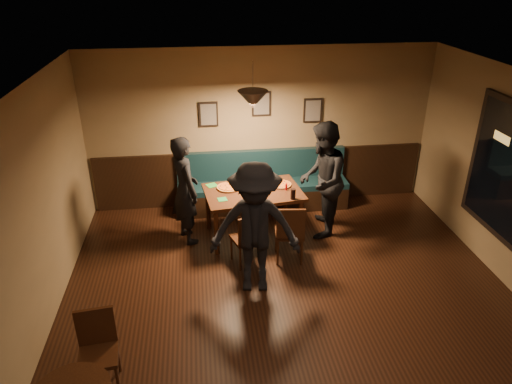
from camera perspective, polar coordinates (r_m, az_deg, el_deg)
floor at (r=5.98m, az=5.33°, el=-16.24°), size 7.00×7.00×0.00m
ceiling at (r=4.60m, az=6.77°, el=10.59°), size 7.00×7.00×0.00m
wall_back at (r=8.30m, az=0.60°, el=7.68°), size 6.00×0.00×6.00m
wall_left at (r=5.38m, az=-27.18°, el=-6.20°), size 0.00×7.00×7.00m
wainscot at (r=8.59m, az=0.60°, el=1.91°), size 5.88×0.06×1.00m
booth_bench at (r=8.35m, az=0.85°, el=1.16°), size 3.00×0.60×1.00m
picture_left at (r=8.11m, az=-5.76°, el=9.33°), size 0.32×0.04×0.42m
picture_center at (r=8.14m, az=0.65°, el=10.62°), size 0.32×0.04×0.42m
picture_right at (r=8.35m, az=6.86°, el=9.76°), size 0.32×0.04×0.42m
pendant_lamp at (r=6.85m, az=-0.38°, el=11.12°), size 0.44×0.44×0.25m
dining_table at (r=7.54m, az=-0.34°, el=-2.61°), size 1.59×1.13×0.80m
chair_near_left at (r=6.86m, az=-1.25°, el=-5.51°), size 0.48×0.48×0.85m
chair_near_right at (r=6.95m, az=4.04°, el=-4.76°), size 0.45×0.45×0.93m
diner_left at (r=7.31m, az=-8.56°, el=0.23°), size 0.62×0.74×1.73m
diner_right at (r=7.46m, az=7.95°, el=1.41°), size 0.97×1.09×1.87m
diner_front at (r=6.10m, az=-0.13°, el=-4.46°), size 1.26×0.83×1.83m
pizza_a at (r=7.44m, az=-3.35°, el=0.58°), size 0.47×0.47×0.04m
pizza_b at (r=7.20m, az=-0.29°, el=-0.31°), size 0.32×0.32×0.04m
pizza_c at (r=7.55m, az=3.04°, el=0.93°), size 0.41×0.41×0.04m
soda_glass at (r=7.10m, az=4.49°, el=-0.24°), size 0.08×0.08×0.16m
tabasco_bottle at (r=7.37m, az=3.68°, el=0.69°), size 0.04×0.04×0.13m
napkin_a at (r=7.57m, az=-5.35°, el=0.81°), size 0.21×0.21×0.01m
napkin_b at (r=7.11m, az=-4.08°, el=-0.89°), size 0.16×0.16×0.01m
cutlery_set at (r=7.04m, az=0.23°, el=-1.13°), size 0.20×0.10×0.00m
cafe_chair_far at (r=5.29m, az=-18.54°, el=-18.12°), size 0.43×0.43×0.88m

